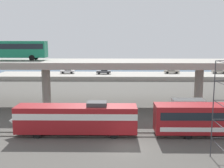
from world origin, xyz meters
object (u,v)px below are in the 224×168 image
(service_truck_west, at_px, (194,109))
(parked_car_3, at_px, (219,71))
(parked_car_1, at_px, (104,71))
(parked_car_2, at_px, (171,71))
(transit_bus_on_overpass, at_px, (13,49))
(parked_car_0, at_px, (68,71))
(train_locomotive, at_px, (71,118))

(service_truck_west, height_order, parked_car_3, service_truck_west)
(parked_car_1, bearing_deg, parked_car_2, -175.11)
(transit_bus_on_overpass, relative_size, parked_car_0, 2.78)
(service_truck_west, distance_m, parked_car_2, 46.23)
(train_locomotive, xyz_separation_m, parked_car_1, (1.90, 50.96, -0.19))
(parked_car_0, height_order, parked_car_2, same)
(parked_car_0, height_order, parked_car_3, same)
(train_locomotive, relative_size, service_truck_west, 2.32)
(transit_bus_on_overpass, height_order, service_truck_west, transit_bus_on_overpass)
(parked_car_1, bearing_deg, parked_car_3, -176.94)
(train_locomotive, height_order, parked_car_1, train_locomotive)
(train_locomotive, relative_size, parked_car_1, 3.64)
(parked_car_0, distance_m, parked_car_3, 46.68)
(transit_bus_on_overpass, xyz_separation_m, parked_car_2, (35.62, 35.94, -8.03))
(parked_car_0, bearing_deg, transit_bus_on_overpass, 84.28)
(parked_car_0, relative_size, parked_car_1, 1.00)
(transit_bus_on_overpass, xyz_separation_m, parked_car_1, (14.76, 34.16, -8.03))
(train_locomotive, distance_m, service_truck_west, 18.36)
(service_truck_west, relative_size, parked_car_1, 1.57)
(parked_car_1, height_order, parked_car_2, same)
(parked_car_1, height_order, parked_car_3, same)
(service_truck_west, height_order, parked_car_1, service_truck_west)
(service_truck_west, relative_size, parked_car_3, 1.61)
(parked_car_1, bearing_deg, service_truck_west, 108.93)
(train_locomotive, bearing_deg, service_truck_west, -158.00)
(transit_bus_on_overpass, distance_m, service_truck_west, 32.59)
(train_locomotive, bearing_deg, transit_bus_on_overpass, -52.56)
(transit_bus_on_overpass, relative_size, service_truck_west, 1.76)
(parked_car_3, bearing_deg, transit_bus_on_overpass, -144.33)
(transit_bus_on_overpass, xyz_separation_m, parked_car_3, (50.23, 36.05, -8.03))
(parked_car_1, relative_size, parked_car_3, 1.02)
(train_locomotive, distance_m, transit_bus_on_overpass, 22.57)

